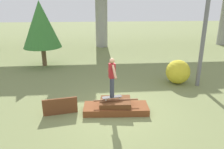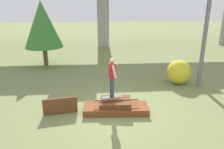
{
  "view_description": "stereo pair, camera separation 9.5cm",
  "coord_description": "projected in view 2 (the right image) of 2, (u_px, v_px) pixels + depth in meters",
  "views": [
    {
      "loc": [
        -0.81,
        -7.63,
        4.12
      ],
      "look_at": [
        -0.15,
        0.06,
        1.53
      ],
      "focal_mm": 35.0,
      "sensor_mm": 36.0,
      "label": 1
    },
    {
      "loc": [
        -0.72,
        -7.63,
        4.12
      ],
      "look_at": [
        -0.15,
        0.06,
        1.53
      ],
      "focal_mm": 35.0,
      "sensor_mm": 36.0,
      "label": 2
    }
  ],
  "objects": [
    {
      "name": "tree_behind_left",
      "position": [
        42.0,
        25.0,
        13.95
      ],
      "size": [
        2.45,
        2.45,
        4.2
      ],
      "color": "brown",
      "rests_on": "ground_plane"
    },
    {
      "name": "skateboard",
      "position": [
        112.0,
        97.0,
        8.43
      ],
      "size": [
        0.8,
        0.37,
        0.09
      ],
      "color": "black",
      "rests_on": "scrap_pile"
    },
    {
      "name": "bush_yellow_flowering",
      "position": [
        179.0,
        72.0,
        11.35
      ],
      "size": [
        1.25,
        1.25,
        1.25
      ],
      "color": "gold",
      "rests_on": "ground_plane"
    },
    {
      "name": "scrap_pile",
      "position": [
        116.0,
        107.0,
        8.54
      ],
      "size": [
        2.55,
        1.15,
        0.53
      ],
      "color": "brown",
      "rests_on": "ground_plane"
    },
    {
      "name": "scrap_plank_loose",
      "position": [
        60.0,
        106.0,
        8.33
      ],
      "size": [
        1.29,
        0.31,
        0.65
      ],
      "color": "brown",
      "rests_on": "ground_plane"
    },
    {
      "name": "utility_pole",
      "position": [
        209.0,
        7.0,
        9.99
      ],
      "size": [
        1.3,
        0.2,
        7.5
      ],
      "color": "slate",
      "rests_on": "ground_plane"
    },
    {
      "name": "ground_plane",
      "position": [
        116.0,
        112.0,
        8.58
      ],
      "size": [
        80.0,
        80.0,
        0.0
      ],
      "primitive_type": "plane",
      "color": "olive"
    },
    {
      "name": "skater",
      "position": [
        112.0,
        75.0,
        8.15
      ],
      "size": [
        0.3,
        1.02,
        1.53
      ],
      "color": "#383D4C",
      "rests_on": "skateboard"
    }
  ]
}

